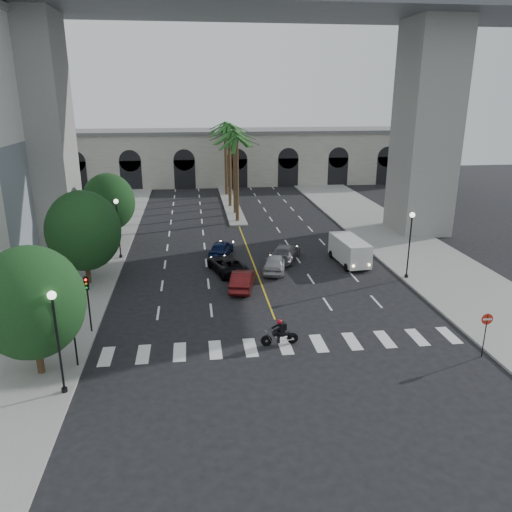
{
  "coord_description": "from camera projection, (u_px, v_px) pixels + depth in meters",
  "views": [
    {
      "loc": [
        -4.93,
        -26.78,
        13.72
      ],
      "look_at": [
        -0.71,
        6.0,
        3.04
      ],
      "focal_mm": 35.0,
      "sensor_mm": 36.0,
      "label": 1
    }
  ],
  "objects": [
    {
      "name": "street_tree_far",
      "position": [
        109.0,
        202.0,
        48.07
      ],
      "size": [
        5.04,
        5.04,
        6.68
      ],
      "color": "#382616",
      "rests_on": "ground"
    },
    {
      "name": "car_a",
      "position": [
        275.0,
        263.0,
        40.48
      ],
      "size": [
        2.77,
        4.58,
        1.46
      ],
      "primitive_type": "imported",
      "rotation": [
        0.0,
        0.0,
        2.88
      ],
      "color": "#99999D",
      "rests_on": "ground"
    },
    {
      "name": "traffic_signal_far",
      "position": [
        88.0,
        295.0,
        29.36
      ],
      "size": [
        0.25,
        0.18,
        3.65
      ],
      "color": "black",
      "rests_on": "ground"
    },
    {
      "name": "cargo_van",
      "position": [
        350.0,
        250.0,
        42.18
      ],
      "size": [
        2.4,
        5.29,
        2.2
      ],
      "rotation": [
        0.0,
        0.0,
        0.08
      ],
      "color": "silver",
      "rests_on": "ground"
    },
    {
      "name": "car_c",
      "position": [
        227.0,
        264.0,
        40.38
      ],
      "size": [
        3.49,
        5.28,
        1.35
      ],
      "primitive_type": "imported",
      "rotation": [
        0.0,
        0.0,
        3.42
      ],
      "color": "black",
      "rests_on": "ground"
    },
    {
      "name": "lamp_post_left_near",
      "position": [
        57.0,
        334.0,
        22.99
      ],
      "size": [
        0.4,
        0.4,
        5.35
      ],
      "color": "black",
      "rests_on": "ground"
    },
    {
      "name": "car_d",
      "position": [
        285.0,
        252.0,
        43.32
      ],
      "size": [
        3.72,
        5.25,
        1.41
      ],
      "primitive_type": "imported",
      "rotation": [
        0.0,
        0.0,
        2.74
      ],
      "color": "slate",
      "rests_on": "ground"
    },
    {
      "name": "sidewalk_right",
      "position": [
        412.0,
        250.0,
        46.04
      ],
      "size": [
        8.0,
        100.0,
        0.15
      ],
      "primitive_type": "cube",
      "color": "gray",
      "rests_on": "ground"
    },
    {
      "name": "palm_e",
      "position": [
        225.0,
        130.0,
        68.78
      ],
      "size": [
        3.2,
        3.2,
        10.4
      ],
      "color": "#47331E",
      "rests_on": "ground"
    },
    {
      "name": "bridge",
      "position": [
        278.0,
        40.0,
        45.58
      ],
      "size": [
        75.0,
        13.0,
        26.0
      ],
      "color": "gray",
      "rests_on": "ground"
    },
    {
      "name": "street_tree_near",
      "position": [
        31.0,
        303.0,
        24.44
      ],
      "size": [
        5.2,
        5.2,
        6.89
      ],
      "color": "#382616",
      "rests_on": "ground"
    },
    {
      "name": "pedestrian_b",
      "position": [
        7.0,
        290.0,
        33.76
      ],
      "size": [
        1.2,
        1.16,
        1.94
      ],
      "primitive_type": "imported",
      "rotation": [
        0.0,
        0.0,
        -0.66
      ],
      "color": "black",
      "rests_on": "sidewalk_left"
    },
    {
      "name": "palm_b",
      "position": [
        234.0,
        135.0,
        57.42
      ],
      "size": [
        3.2,
        3.2,
        10.6
      ],
      "color": "#47331E",
      "rests_on": "ground"
    },
    {
      "name": "palm_d",
      "position": [
        229.0,
        128.0,
        64.89
      ],
      "size": [
        3.2,
        3.2,
        10.9
      ],
      "color": "#47331E",
      "rests_on": "ground"
    },
    {
      "name": "street_tree_mid",
      "position": [
        84.0,
        231.0,
        36.65
      ],
      "size": [
        5.44,
        5.44,
        7.21
      ],
      "color": "#382616",
      "rests_on": "ground"
    },
    {
      "name": "traffic_signal_near",
      "position": [
        73.0,
        324.0,
        25.58
      ],
      "size": [
        0.25,
        0.18,
        3.65
      ],
      "color": "black",
      "rests_on": "ground"
    },
    {
      "name": "pedestrian_a",
      "position": [
        17.0,
        314.0,
        30.4
      ],
      "size": [
        0.76,
        0.67,
        1.74
      ],
      "primitive_type": "imported",
      "rotation": [
        0.0,
        0.0,
        0.5
      ],
      "color": "black",
      "rests_on": "sidewalk_left"
    },
    {
      "name": "pier_building",
      "position": [
        222.0,
        156.0,
        80.69
      ],
      "size": [
        71.0,
        10.5,
        8.5
      ],
      "color": "beige",
      "rests_on": "ground"
    },
    {
      "name": "car_e",
      "position": [
        221.0,
        248.0,
        44.69
      ],
      "size": [
        2.7,
        4.24,
        1.34
      ],
      "primitive_type": "imported",
      "rotation": [
        0.0,
        0.0,
        2.83
      ],
      "color": "#0E1B44",
      "rests_on": "ground"
    },
    {
      "name": "palm_c",
      "position": [
        229.0,
        136.0,
        61.3
      ],
      "size": [
        3.2,
        3.2,
        10.1
      ],
      "color": "#47331E",
      "rests_on": "ground"
    },
    {
      "name": "motorcycle_rider",
      "position": [
        281.0,
        333.0,
        28.58
      ],
      "size": [
        2.2,
        0.59,
        1.58
      ],
      "rotation": [
        0.0,
        0.0,
        0.07
      ],
      "color": "black",
      "rests_on": "ground"
    },
    {
      "name": "ground",
      "position": [
        280.0,
        334.0,
        30.09
      ],
      "size": [
        140.0,
        140.0,
        0.0
      ],
      "primitive_type": "plane",
      "color": "black",
      "rests_on": "ground"
    },
    {
      "name": "sidewalk_left",
      "position": [
        76.0,
        264.0,
        42.4
      ],
      "size": [
        8.0,
        100.0,
        0.15
      ],
      "primitive_type": "cube",
      "color": "gray",
      "rests_on": "ground"
    },
    {
      "name": "median",
      "position": [
        230.0,
        203.0,
        65.92
      ],
      "size": [
        2.0,
        24.0,
        0.2
      ],
      "primitive_type": "cube",
      "color": "gray",
      "rests_on": "ground"
    },
    {
      "name": "palm_f",
      "position": [
        225.0,
        126.0,
        72.51
      ],
      "size": [
        3.2,
        3.2,
        10.7
      ],
      "color": "#47331E",
      "rests_on": "ground"
    },
    {
      "name": "lamp_post_left_far",
      "position": [
        118.0,
        223.0,
        42.81
      ],
      "size": [
        0.4,
        0.4,
        5.35
      ],
      "color": "black",
      "rests_on": "ground"
    },
    {
      "name": "lamp_post_right",
      "position": [
        410.0,
        240.0,
        38.03
      ],
      "size": [
        0.4,
        0.4,
        5.35
      ],
      "color": "black",
      "rests_on": "ground"
    },
    {
      "name": "car_b",
      "position": [
        243.0,
        280.0,
        36.85
      ],
      "size": [
        2.4,
        4.52,
        1.41
      ],
      "primitive_type": "imported",
      "rotation": [
        0.0,
        0.0,
        2.92
      ],
      "color": "#561113",
      "rests_on": "ground"
    },
    {
      "name": "palm_a",
      "position": [
        237.0,
        140.0,
        53.72
      ],
      "size": [
        3.2,
        3.2,
        10.3
      ],
      "color": "#47331E",
      "rests_on": "ground"
    },
    {
      "name": "do_not_enter_sign",
      "position": [
        486.0,
        326.0,
        26.85
      ],
      "size": [
        0.63,
        0.09,
        2.59
      ],
      "rotation": [
        0.0,
        0.0,
        -0.09
      ],
      "color": "black",
      "rests_on": "ground"
    }
  ]
}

